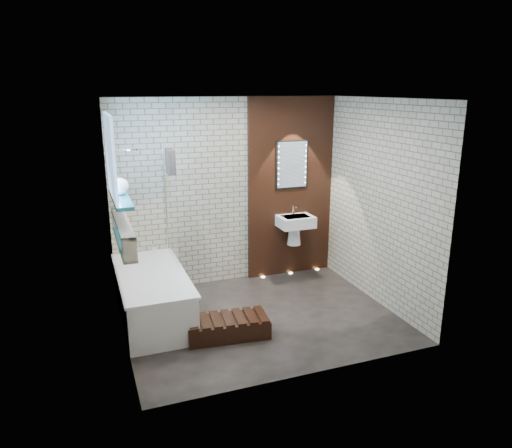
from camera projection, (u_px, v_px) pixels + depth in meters
name	position (u px, v px, depth m)	size (l,w,h in m)	color
ground	(260.00, 317.00, 5.92)	(3.20, 3.20, 0.00)	black
room_shell	(261.00, 215.00, 5.56)	(3.24, 3.20, 2.60)	tan
walnut_panel	(290.00, 188.00, 7.03)	(1.30, 0.06, 2.60)	black
clerestory_window	(113.00, 166.00, 5.19)	(0.18, 1.00, 0.94)	#7FADE0
display_niche	(123.00, 233.00, 5.21)	(0.14, 1.30, 0.26)	#22737E
bathtub	(152.00, 296.00, 5.84)	(0.79, 1.74, 0.70)	white
bath_screen	(171.00, 206.00, 6.08)	(0.01, 0.78, 1.40)	white
towel	(170.00, 162.00, 5.82)	(0.09, 0.23, 0.30)	black
shower_head	(131.00, 149.00, 5.79)	(0.18, 0.18, 0.02)	silver
washbasin	(295.00, 225.00, 6.99)	(0.50, 0.36, 0.58)	white
led_mirror	(292.00, 165.00, 6.90)	(0.50, 0.02, 0.70)	black
walnut_step	(228.00, 328.00, 5.45)	(0.92, 0.41, 0.20)	black
niche_bottles	(127.00, 245.00, 4.93)	(0.06, 0.16, 0.13)	#965C17
sill_vases	(120.00, 186.00, 5.41)	(0.19, 0.19, 0.19)	white
floor_uplights	(291.00, 273.00, 7.32)	(0.96, 0.06, 0.01)	#FFD899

